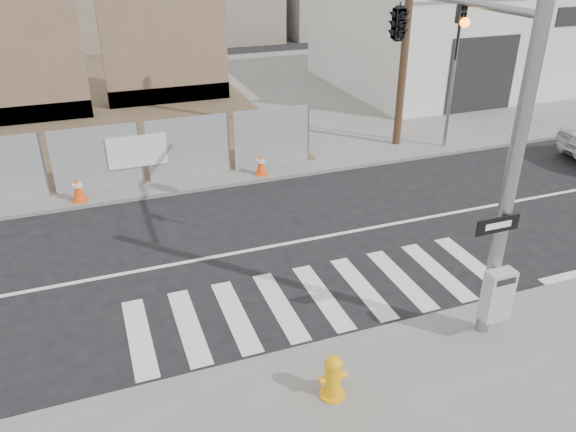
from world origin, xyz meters
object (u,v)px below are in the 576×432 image
object	(u,v)px
fire_hydrant	(333,377)
traffic_cone_d	(261,164)
signal_pole	(432,67)
traffic_cone_c	(78,189)
auto_shop	(455,35)

from	to	relation	value
fire_hydrant	traffic_cone_d	size ratio (longest dim) A/B	1.18
signal_pole	traffic_cone_c	world-z (taller)	signal_pole
signal_pole	traffic_cone_c	size ratio (longest dim) A/B	9.09
traffic_cone_c	traffic_cone_d	bearing A→B (deg)	0.53
signal_pole	traffic_cone_d	size ratio (longest dim) A/B	9.81
auto_shop	traffic_cone_d	distance (m)	15.87
traffic_cone_d	fire_hydrant	bearing A→B (deg)	-100.80
traffic_cone_c	auto_shop	bearing A→B (deg)	24.53
signal_pole	auto_shop	size ratio (longest dim) A/B	0.58
signal_pole	fire_hydrant	size ratio (longest dim) A/B	8.29
auto_shop	traffic_cone_c	bearing A→B (deg)	-155.47
fire_hydrant	signal_pole	bearing A→B (deg)	38.28
signal_pole	auto_shop	world-z (taller)	signal_pole
traffic_cone_c	traffic_cone_d	xyz separation A→B (m)	(5.67, 0.05, -0.03)
fire_hydrant	traffic_cone_c	size ratio (longest dim) A/B	1.10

